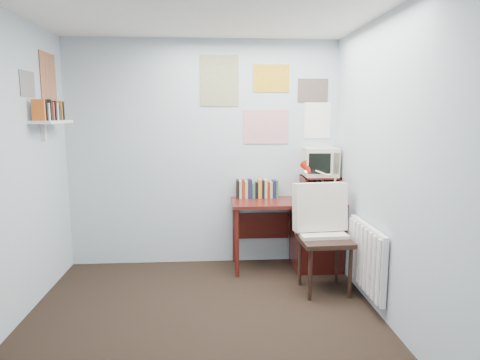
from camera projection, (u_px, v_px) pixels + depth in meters
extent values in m
plane|color=black|center=(203.00, 339.00, 3.25)|extent=(3.50, 3.50, 0.00)
cube|color=#AFBAC8|center=(204.00, 154.00, 4.78)|extent=(3.00, 0.02, 2.50)
cube|color=#AFBAC8|center=(404.00, 175.00, 3.16)|extent=(0.02, 3.50, 2.50)
cube|color=#501712|center=(287.00, 202.00, 4.65)|extent=(1.20, 0.55, 0.03)
cube|color=#501712|center=(316.00, 235.00, 4.73)|extent=(0.50, 0.50, 0.72)
cylinder|color=#501712|center=(237.00, 243.00, 4.44)|extent=(0.04, 0.04, 0.72)
cylinder|color=#501712|center=(234.00, 231.00, 4.90)|extent=(0.04, 0.04, 0.72)
cube|color=#501712|center=(261.00, 226.00, 4.93)|extent=(0.64, 0.02, 0.30)
cube|color=black|center=(325.00, 241.00, 4.05)|extent=(0.54, 0.52, 1.00)
cube|color=red|center=(337.00, 185.00, 4.49)|extent=(0.32, 0.30, 0.39)
cube|color=#501712|center=(320.00, 187.00, 4.77)|extent=(0.40, 0.30, 0.25)
cube|color=beige|center=(320.00, 161.00, 4.74)|extent=(0.37, 0.35, 0.34)
cube|color=#501712|center=(263.00, 188.00, 4.79)|extent=(0.60, 0.14, 0.22)
cube|color=white|center=(367.00, 258.00, 3.82)|extent=(0.09, 0.80, 0.60)
cube|color=white|center=(52.00, 122.00, 3.98)|extent=(0.20, 0.62, 0.24)
cube|color=white|center=(266.00, 100.00, 4.73)|extent=(1.20, 0.01, 0.90)
cube|color=white|center=(39.00, 80.00, 3.92)|extent=(0.01, 0.70, 0.60)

